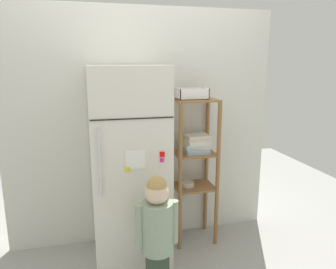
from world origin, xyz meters
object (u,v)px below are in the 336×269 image
object	(u,v)px
refrigerator	(129,167)
pantry_shelf_unit	(195,156)
fruit_bin	(193,95)
child_standing	(157,227)

from	to	relation	value
refrigerator	pantry_shelf_unit	distance (m)	0.64
refrigerator	fruit_bin	bearing A→B (deg)	14.61
child_standing	fruit_bin	size ratio (longest dim) A/B	3.59
pantry_shelf_unit	fruit_bin	distance (m)	0.57
child_standing	pantry_shelf_unit	world-z (taller)	pantry_shelf_unit
refrigerator	pantry_shelf_unit	bearing A→B (deg)	14.62
pantry_shelf_unit	child_standing	bearing A→B (deg)	-125.32
refrigerator	pantry_shelf_unit	xyz separation A→B (m)	(0.62, 0.16, 0.00)
refrigerator	child_standing	world-z (taller)	refrigerator
refrigerator	pantry_shelf_unit	world-z (taller)	refrigerator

